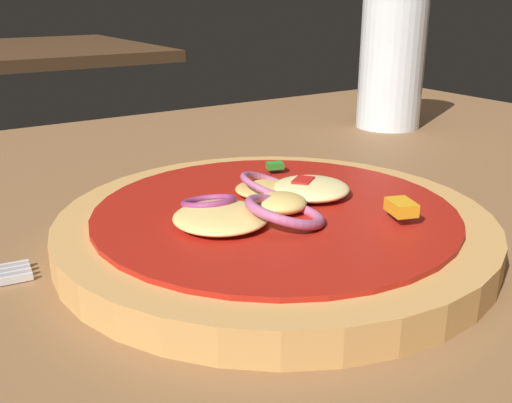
% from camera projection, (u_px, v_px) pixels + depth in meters
% --- Properties ---
extents(dining_table, '(1.16, 0.88, 0.03)m').
position_uv_depth(dining_table, '(220.00, 320.00, 0.29)').
color(dining_table, brown).
rests_on(dining_table, ground).
extents(pizza, '(0.25, 0.25, 0.04)m').
position_uv_depth(pizza, '(274.00, 225.00, 0.34)').
color(pizza, tan).
rests_on(pizza, dining_table).
extents(beer_glass, '(0.07, 0.07, 0.14)m').
position_uv_depth(beer_glass, '(391.00, 69.00, 0.62)').
color(beer_glass, silver).
rests_on(beer_glass, dining_table).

